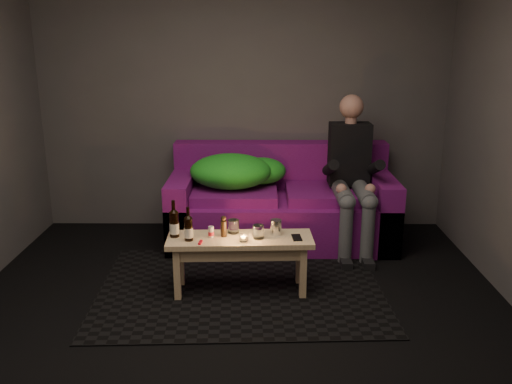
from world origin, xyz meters
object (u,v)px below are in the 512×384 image
(coffee_table, at_px, (240,247))
(beer_bottle_b, at_px, (189,228))
(person, at_px, (352,171))
(steel_cup, at_px, (276,227))
(sofa, at_px, (281,207))
(beer_bottle_a, at_px, (174,223))

(coffee_table, relative_size, beer_bottle_b, 4.29)
(person, height_order, steel_cup, person)
(sofa, relative_size, coffee_table, 1.89)
(sofa, distance_m, coffee_table, 1.18)
(beer_bottle_a, distance_m, steel_cup, 0.76)
(coffee_table, xyz_separation_m, steel_cup, (0.27, 0.06, 0.14))
(sofa, height_order, person, person)
(beer_bottle_a, height_order, beer_bottle_b, beer_bottle_a)
(person, height_order, beer_bottle_a, person)
(person, relative_size, beer_bottle_b, 5.40)
(sofa, relative_size, beer_bottle_a, 7.31)
(coffee_table, relative_size, steel_cup, 9.41)
(sofa, bearing_deg, steel_cup, -94.37)
(beer_bottle_b, xyz_separation_m, steel_cup, (0.64, 0.13, -0.04))
(beer_bottle_a, bearing_deg, person, 32.82)
(steel_cup, bearing_deg, beer_bottle_b, -168.92)
(beer_bottle_a, relative_size, beer_bottle_b, 1.11)
(sofa, xyz_separation_m, beer_bottle_a, (-0.84, -1.11, 0.23))
(sofa, relative_size, person, 1.50)
(sofa, bearing_deg, beer_bottle_a, -127.06)
(person, relative_size, beer_bottle_a, 4.88)
(person, bearing_deg, coffee_table, -135.62)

